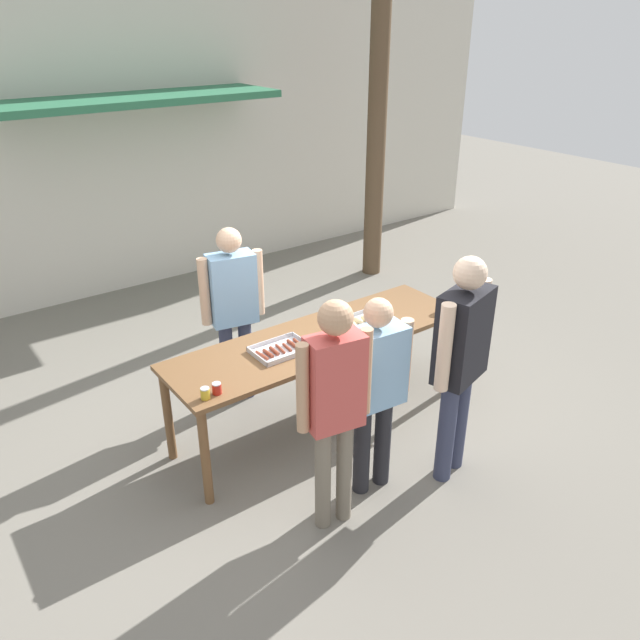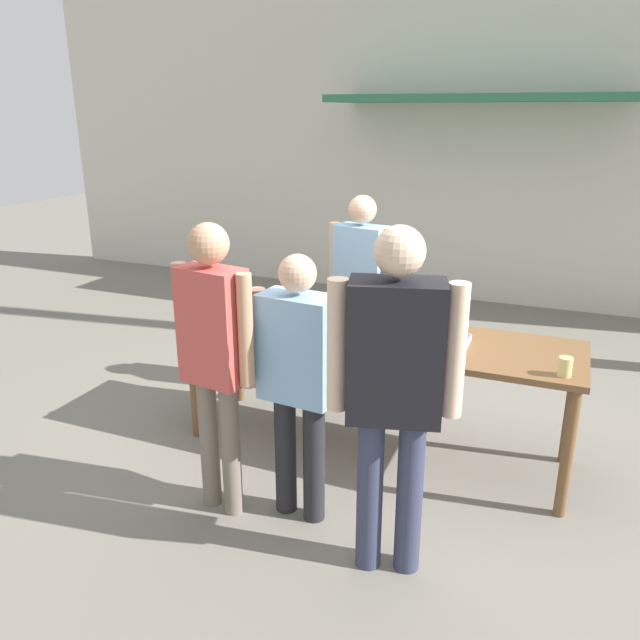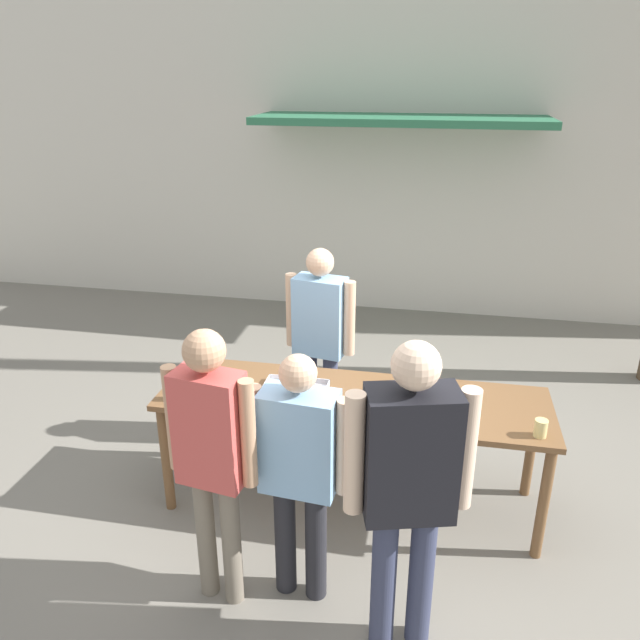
{
  "view_description": "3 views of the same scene",
  "coord_description": "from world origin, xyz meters",
  "px_view_note": "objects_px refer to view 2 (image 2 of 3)",
  "views": [
    {
      "loc": [
        -2.71,
        -3.68,
        3.28
      ],
      "look_at": [
        0.0,
        0.0,
        1.01
      ],
      "focal_mm": 35.0,
      "sensor_mm": 36.0,
      "label": 1
    },
    {
      "loc": [
        1.14,
        -3.77,
        2.29
      ],
      "look_at": [
        -0.4,
        -0.02,
        0.91
      ],
      "focal_mm": 35.0,
      "sensor_mm": 36.0,
      "label": 2
    },
    {
      "loc": [
        0.49,
        -3.7,
        2.96
      ],
      "look_at": [
        -0.38,
        0.77,
        1.09
      ],
      "focal_mm": 35.0,
      "sensor_mm": 36.0,
      "label": 3
    }
  ],
  "objects_px": {
    "condiment_jar_ketchup": "(214,319)",
    "person_server_behind_table": "(361,281)",
    "condiment_jar_mustard": "(202,318)",
    "beer_cup": "(565,367)",
    "food_tray_sausages": "(320,325)",
    "person_customer_waiting_in_line": "(299,369)",
    "person_customer_holding_hotdog": "(214,345)",
    "person_customer_with_cup": "(394,378)",
    "food_tray_buns": "(435,339)"
  },
  "relations": [
    {
      "from": "person_customer_holding_hotdog",
      "to": "person_customer_waiting_in_line",
      "type": "bearing_deg",
      "value": -155.8
    },
    {
      "from": "condiment_jar_ketchup",
      "to": "person_server_behind_table",
      "type": "height_order",
      "value": "person_server_behind_table"
    },
    {
      "from": "person_customer_holding_hotdog",
      "to": "person_customer_waiting_in_line",
      "type": "height_order",
      "value": "person_customer_holding_hotdog"
    },
    {
      "from": "person_customer_holding_hotdog",
      "to": "person_customer_waiting_in_line",
      "type": "xyz_separation_m",
      "value": [
        0.46,
        0.12,
        -0.12
      ]
    },
    {
      "from": "condiment_jar_ketchup",
      "to": "person_customer_with_cup",
      "type": "height_order",
      "value": "person_customer_with_cup"
    },
    {
      "from": "beer_cup",
      "to": "condiment_jar_mustard",
      "type": "bearing_deg",
      "value": -179.85
    },
    {
      "from": "person_server_behind_table",
      "to": "condiment_jar_ketchup",
      "type": "bearing_deg",
      "value": -113.88
    },
    {
      "from": "beer_cup",
      "to": "person_customer_with_cup",
      "type": "xyz_separation_m",
      "value": [
        -0.75,
        -0.86,
        0.16
      ]
    },
    {
      "from": "beer_cup",
      "to": "person_customer_waiting_in_line",
      "type": "distance_m",
      "value": 1.49
    },
    {
      "from": "food_tray_sausages",
      "to": "food_tray_buns",
      "type": "height_order",
      "value": "food_tray_buns"
    },
    {
      "from": "food_tray_sausages",
      "to": "person_customer_holding_hotdog",
      "type": "height_order",
      "value": "person_customer_holding_hotdog"
    },
    {
      "from": "person_customer_waiting_in_line",
      "to": "person_server_behind_table",
      "type": "bearing_deg",
      "value": -77.64
    },
    {
      "from": "person_customer_with_cup",
      "to": "person_customer_waiting_in_line",
      "type": "height_order",
      "value": "person_customer_with_cup"
    },
    {
      "from": "food_tray_sausages",
      "to": "beer_cup",
      "type": "bearing_deg",
      "value": -8.88
    },
    {
      "from": "person_customer_with_cup",
      "to": "person_customer_waiting_in_line",
      "type": "xyz_separation_m",
      "value": [
        -0.61,
        0.23,
        -0.15
      ]
    },
    {
      "from": "condiment_jar_mustard",
      "to": "food_tray_buns",
      "type": "bearing_deg",
      "value": 9.08
    },
    {
      "from": "food_tray_buns",
      "to": "food_tray_sausages",
      "type": "bearing_deg",
      "value": 179.97
    },
    {
      "from": "food_tray_sausages",
      "to": "person_customer_holding_hotdog",
      "type": "relative_size",
      "value": 0.26
    },
    {
      "from": "food_tray_sausages",
      "to": "condiment_jar_ketchup",
      "type": "xyz_separation_m",
      "value": [
        -0.69,
        -0.25,
        0.03
      ]
    },
    {
      "from": "food_tray_sausages",
      "to": "condiment_jar_mustard",
      "type": "height_order",
      "value": "condiment_jar_mustard"
    },
    {
      "from": "person_customer_with_cup",
      "to": "person_customer_waiting_in_line",
      "type": "relative_size",
      "value": 1.15
    },
    {
      "from": "condiment_jar_ketchup",
      "to": "person_customer_with_cup",
      "type": "relative_size",
      "value": 0.05
    },
    {
      "from": "person_customer_holding_hotdog",
      "to": "person_customer_waiting_in_line",
      "type": "relative_size",
      "value": 1.1
    },
    {
      "from": "food_tray_buns",
      "to": "person_customer_with_cup",
      "type": "bearing_deg",
      "value": -88.14
    },
    {
      "from": "condiment_jar_ketchup",
      "to": "person_customer_waiting_in_line",
      "type": "distance_m",
      "value": 1.12
    },
    {
      "from": "food_tray_sausages",
      "to": "person_customer_holding_hotdog",
      "type": "xyz_separation_m",
      "value": [
        -0.23,
        -0.99,
        0.17
      ]
    },
    {
      "from": "condiment_jar_mustard",
      "to": "person_customer_waiting_in_line",
      "type": "relative_size",
      "value": 0.05
    },
    {
      "from": "person_server_behind_table",
      "to": "person_customer_with_cup",
      "type": "xyz_separation_m",
      "value": [
        0.81,
        -1.9,
        0.08
      ]
    },
    {
      "from": "beer_cup",
      "to": "food_tray_sausages",
      "type": "bearing_deg",
      "value": 171.12
    },
    {
      "from": "condiment_jar_ketchup",
      "to": "food_tray_buns",
      "type": "bearing_deg",
      "value": 9.35
    },
    {
      "from": "condiment_jar_ketchup",
      "to": "person_customer_waiting_in_line",
      "type": "bearing_deg",
      "value": -34.1
    },
    {
      "from": "food_tray_sausages",
      "to": "person_server_behind_table",
      "type": "height_order",
      "value": "person_server_behind_table"
    },
    {
      "from": "condiment_jar_mustard",
      "to": "person_customer_waiting_in_line",
      "type": "bearing_deg",
      "value": -31.26
    },
    {
      "from": "beer_cup",
      "to": "person_customer_with_cup",
      "type": "bearing_deg",
      "value": -131.14
    },
    {
      "from": "person_customer_holding_hotdog",
      "to": "person_customer_with_cup",
      "type": "bearing_deg",
      "value": -176.71
    },
    {
      "from": "beer_cup",
      "to": "person_customer_waiting_in_line",
      "type": "bearing_deg",
      "value": -155.29
    },
    {
      "from": "condiment_jar_mustard",
      "to": "person_customer_with_cup",
      "type": "xyz_separation_m",
      "value": [
        1.63,
        -0.85,
        0.17
      ]
    },
    {
      "from": "food_tray_sausages",
      "to": "person_customer_with_cup",
      "type": "xyz_separation_m",
      "value": [
        0.84,
        -1.11,
        0.2
      ]
    },
    {
      "from": "condiment_jar_ketchup",
      "to": "person_customer_waiting_in_line",
      "type": "xyz_separation_m",
      "value": [
        0.92,
        -0.63,
        0.03
      ]
    },
    {
      "from": "condiment_jar_ketchup",
      "to": "person_server_behind_table",
      "type": "relative_size",
      "value": 0.05
    },
    {
      "from": "condiment_jar_mustard",
      "to": "beer_cup",
      "type": "distance_m",
      "value": 2.38
    },
    {
      "from": "food_tray_sausages",
      "to": "beer_cup",
      "type": "height_order",
      "value": "beer_cup"
    },
    {
      "from": "person_customer_holding_hotdog",
      "to": "food_tray_buns",
      "type": "bearing_deg",
      "value": -126.61
    },
    {
      "from": "person_customer_with_cup",
      "to": "person_customer_holding_hotdog",
      "type": "bearing_deg",
      "value": -21.27
    },
    {
      "from": "condiment_jar_mustard",
      "to": "person_customer_with_cup",
      "type": "distance_m",
      "value": 1.84
    },
    {
      "from": "condiment_jar_ketchup",
      "to": "beer_cup",
      "type": "relative_size",
      "value": 0.76
    },
    {
      "from": "food_tray_sausages",
      "to": "person_customer_with_cup",
      "type": "relative_size",
      "value": 0.24
    },
    {
      "from": "person_customer_holding_hotdog",
      "to": "food_tray_sausages",
      "type": "bearing_deg",
      "value": -93.39
    },
    {
      "from": "food_tray_sausages",
      "to": "person_server_behind_table",
      "type": "relative_size",
      "value": 0.26
    },
    {
      "from": "condiment_jar_ketchup",
      "to": "beer_cup",
      "type": "height_order",
      "value": "beer_cup"
    }
  ]
}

